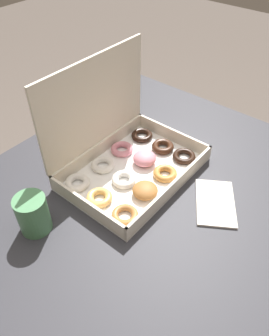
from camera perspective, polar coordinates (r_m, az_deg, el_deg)
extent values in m
plane|color=#564C44|center=(1.54, 2.24, -22.55)|extent=(8.00, 8.00, 0.00)
cube|color=#2D2D33|center=(0.94, 3.40, -4.01)|extent=(1.02, 0.92, 0.03)
cylinder|color=#2D2D33|center=(1.64, 0.97, 3.00)|extent=(0.06, 0.06, 0.70)
cube|color=white|center=(0.97, 0.00, -0.83)|extent=(0.40, 0.28, 0.01)
cube|color=beige|center=(0.89, 6.71, -3.44)|extent=(0.40, 0.01, 0.04)
cube|color=beige|center=(1.02, -5.89, 3.52)|extent=(0.40, 0.01, 0.04)
cube|color=beige|center=(0.85, -8.37, -6.60)|extent=(0.01, 0.28, 0.04)
cube|color=beige|center=(1.07, 6.64, 5.72)|extent=(0.01, 0.28, 0.04)
cube|color=beige|center=(0.93, -6.93, 11.15)|extent=(0.40, 0.01, 0.27)
torus|color=#9E6633|center=(0.84, -1.67, -8.22)|extent=(0.07, 0.07, 0.02)
ellipsoid|color=#9E6633|center=(0.89, 2.10, -4.05)|extent=(0.07, 0.07, 0.03)
torus|color=#B77A38|center=(0.95, 5.58, -1.07)|extent=(0.07, 0.07, 0.02)
torus|color=black|center=(1.01, 8.83, 1.93)|extent=(0.07, 0.07, 0.02)
torus|color=tan|center=(0.88, -6.13, -5.15)|extent=(0.07, 0.07, 0.02)
torus|color=white|center=(0.93, -1.85, -2.01)|extent=(0.07, 0.07, 0.02)
ellipsoid|color=pink|center=(0.98, 1.77, 1.72)|extent=(0.07, 0.07, 0.04)
torus|color=#381E11|center=(1.04, 4.95, 3.74)|extent=(0.07, 0.07, 0.02)
torus|color=white|center=(0.93, -9.90, -2.49)|extent=(0.07, 0.07, 0.02)
torus|color=white|center=(0.98, -5.53, 0.52)|extent=(0.07, 0.07, 0.02)
torus|color=pink|center=(1.03, -2.20, 3.31)|extent=(0.07, 0.07, 0.02)
torus|color=black|center=(1.09, 1.31, 5.71)|extent=(0.07, 0.07, 0.02)
cylinder|color=#4C8456|center=(0.83, -17.27, -7.66)|extent=(0.08, 0.08, 0.10)
cylinder|color=black|center=(0.80, -17.97, -5.48)|extent=(0.06, 0.06, 0.01)
cube|color=silver|center=(0.91, 13.89, -5.87)|extent=(0.19, 0.17, 0.01)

